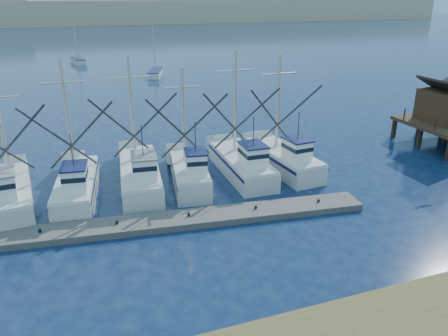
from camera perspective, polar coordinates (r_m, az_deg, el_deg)
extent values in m
plane|color=#0C1938|center=(22.03, 8.43, -12.06)|extent=(500.00, 500.00, 0.00)
cube|color=#5F5B55|center=(25.07, -13.76, -7.49)|extent=(28.97, 5.18, 0.39)
cube|color=tan|center=(226.27, -18.42, 18.87)|extent=(360.00, 60.00, 10.00)
cube|color=silver|center=(29.75, -26.08, -3.24)|extent=(3.06, 8.01, 1.46)
cube|color=white|center=(27.36, -26.93, -2.11)|extent=(1.53, 2.03, 1.50)
cylinder|color=#B7B2A8|center=(29.76, -27.10, 4.63)|extent=(0.22, 0.22, 6.33)
cube|color=silver|center=(29.41, -18.64, -2.48)|extent=(3.31, 7.91, 1.35)
cube|color=white|center=(27.05, -18.83, -1.35)|extent=(1.57, 2.03, 1.50)
cylinder|color=#B7B2A8|center=(29.28, -19.75, 6.25)|extent=(0.22, 0.22, 7.27)
cube|color=silver|center=(29.95, -10.92, -1.14)|extent=(3.38, 8.59, 1.46)
cube|color=white|center=(27.43, -10.39, 0.07)|extent=(1.65, 2.19, 1.50)
cylinder|color=#B7B2A8|center=(29.96, -11.95, 7.46)|extent=(0.22, 0.22, 7.13)
cube|color=silver|center=(29.74, -4.54, -0.97)|extent=(3.20, 6.87, 1.45)
cube|color=white|center=(27.67, -3.69, 0.58)|extent=(1.50, 1.79, 1.50)
cylinder|color=#B7B2A8|center=(29.52, -5.35, 6.84)|extent=(0.22, 0.22, 6.36)
cube|color=silver|center=(31.54, 2.27, 0.34)|extent=(2.72, 8.00, 1.34)
cube|color=white|center=(29.28, 3.79, 1.56)|extent=(1.52, 1.97, 1.50)
cylinder|color=#B7B2A8|center=(31.45, 1.46, 8.62)|extent=(0.22, 0.22, 7.39)
cube|color=silver|center=(32.65, 7.73, 0.95)|extent=(3.05, 7.71, 1.40)
cube|color=white|center=(30.57, 9.50, 2.28)|extent=(1.56, 1.95, 1.50)
cylinder|color=#B7B2A8|center=(32.55, 7.06, 8.54)|extent=(0.22, 0.22, 6.87)
cube|color=silver|center=(72.19, -8.93, 12.12)|extent=(3.60, 6.38, 0.90)
cylinder|color=#B7B2A8|center=(71.93, -9.17, 15.34)|extent=(0.12, 0.12, 7.20)
cube|color=silver|center=(89.21, -18.51, 13.09)|extent=(2.66, 6.07, 0.90)
cylinder|color=#B7B2A8|center=(89.07, -18.83, 15.68)|extent=(0.12, 0.12, 7.20)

